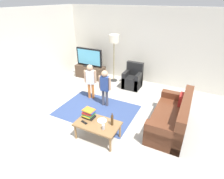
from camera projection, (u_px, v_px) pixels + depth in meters
The scene contains 17 objects.
ground at pixel (102, 120), 4.84m from camera, with size 7.80×7.80×0.00m, color #B2ADA3.
wall_back at pixel (141, 46), 6.60m from camera, with size 6.00×0.12×2.70m, color silver.
wall_left at pixel (14, 57), 5.41m from camera, with size 0.12×6.00×2.70m, color silver.
area_rug at pixel (97, 110), 5.25m from camera, with size 2.20×1.60×0.01m, color #33477A.
tv_stand at pixel (90, 72), 7.28m from camera, with size 1.20×0.44×0.50m.
tv at pixel (89, 58), 6.98m from camera, with size 1.10×0.28×0.71m.
couch at pixel (173, 118), 4.42m from camera, with size 0.80×1.80×0.86m.
armchair at pixel (133, 79), 6.49m from camera, with size 0.60×0.60×0.90m.
floor_lamp at pixel (114, 41), 6.41m from camera, with size 0.36×0.36×1.78m.
child_near_tv at pixel (90, 79), 5.58m from camera, with size 0.36×0.22×1.15m.
child_center at pixel (105, 85), 5.19m from camera, with size 0.38×0.18×1.14m.
coffee_table at pixel (98, 125), 4.07m from camera, with size 1.00×0.60×0.42m.
book_stack at pixel (89, 114), 4.20m from camera, with size 0.30×0.24×0.21m.
bottle at pixel (112, 120), 3.94m from camera, with size 0.06×0.06×0.31m.
tv_remote at pixel (84, 122), 4.06m from camera, with size 0.17×0.05×0.02m, color black.
soda_can at pixel (103, 127), 3.84m from camera, with size 0.07×0.07×0.12m, color silver.
plate at pixel (102, 121), 4.12m from camera, with size 0.22×0.22×0.02m.
Camera 1 is at (1.99, -3.38, 2.96)m, focal length 28.73 mm.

